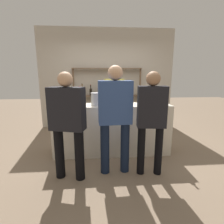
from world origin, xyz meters
The scene contains 16 objects.
ground_plane centered at (0.00, 0.00, 0.00)m, with size 16.00×16.00×0.00m, color #7A6651.
bar_counter centered at (0.00, 0.00, 0.49)m, with size 2.24×0.54×0.98m, color beige.
back_wall centered at (0.00, 1.87, 1.40)m, with size 3.84×0.12×2.80m, color #B2A899.
back_shelf centered at (0.00, 1.69, 1.13)m, with size 1.94×0.18×1.71m.
counter_bottle_0 centered at (1.00, -0.13, 1.09)m, with size 0.07×0.07×0.32m.
counter_bottle_1 centered at (-0.80, 0.17, 1.10)m, with size 0.09×0.09×0.34m.
counter_bottle_2 centered at (0.64, -0.05, 1.11)m, with size 0.09×0.09×0.35m.
counter_bottle_3 centered at (-0.61, 0.13, 1.11)m, with size 0.09×0.09×0.34m.
counter_bottle_4 centered at (0.21, 0.16, 1.11)m, with size 0.07×0.07×0.36m.
wine_glass centered at (0.90, -0.03, 1.09)m, with size 0.08×0.08×0.16m.
ice_bucket centered at (-0.29, -0.08, 1.10)m, with size 0.21×0.21×0.24m.
cork_jar centered at (-0.26, 0.12, 1.05)m, with size 0.12×0.12×0.15m.
server_behind_counter centered at (0.10, 0.67, 0.98)m, with size 0.45×0.26×1.66m.
customer_right centered at (0.52, -0.83, 0.93)m, with size 0.44×0.23×1.59m.
customer_left centered at (-0.70, -0.85, 0.91)m, with size 0.53×0.34×1.58m.
customer_center centered at (-0.01, -0.73, 0.97)m, with size 0.51×0.25×1.68m.
Camera 1 is at (-0.26, -3.29, 1.55)m, focal length 28.00 mm.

